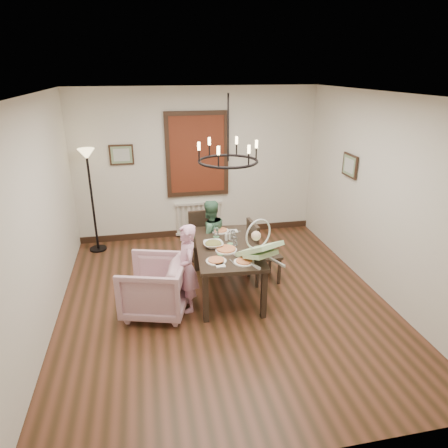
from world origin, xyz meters
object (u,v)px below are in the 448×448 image
object	(u,v)px
dining_table	(228,251)
chair_far	(203,240)
elderly_woman	(187,275)
floor_lamp	(92,203)
chair_right	(264,251)
armchair	(155,287)
seated_man	(210,242)
baby_bouncer	(259,247)
drinking_glass	(235,241)

from	to	relation	value
dining_table	chair_far	distance (m)	0.94
elderly_woman	floor_lamp	world-z (taller)	floor_lamp
chair_far	floor_lamp	world-z (taller)	floor_lamp
chair_right	elderly_woman	xyz separation A→B (m)	(-1.24, -0.55, 0.01)
chair_far	armchair	world-z (taller)	chair_far
armchair	seated_man	bearing A→B (deg)	154.26
elderly_woman	floor_lamp	xyz separation A→B (m)	(-1.39, 2.22, 0.39)
baby_bouncer	floor_lamp	bearing A→B (deg)	109.84
armchair	drinking_glass	xyz separation A→B (m)	(1.16, 0.31, 0.42)
elderly_woman	drinking_glass	size ratio (longest dim) A/B	7.84
armchair	floor_lamp	bearing A→B (deg)	-140.27
chair_far	armchair	distance (m)	1.47
elderly_woman	floor_lamp	size ratio (longest dim) A/B	0.56
dining_table	armchair	distance (m)	1.14
seated_man	dining_table	bearing A→B (deg)	84.84
chair_right	armchair	distance (m)	1.76
chair_far	armchair	bearing A→B (deg)	-127.66
chair_far	chair_right	world-z (taller)	chair_right
chair_right	seated_man	distance (m)	0.90
armchair	chair_right	bearing A→B (deg)	124.07
drinking_glass	floor_lamp	bearing A→B (deg)	138.20
elderly_woman	drinking_glass	distance (m)	0.85
dining_table	floor_lamp	world-z (taller)	floor_lamp
armchair	seated_man	xyz separation A→B (m)	(0.92, 1.01, 0.12)
elderly_woman	seated_man	bearing A→B (deg)	150.05
dining_table	seated_man	world-z (taller)	seated_man
armchair	elderly_woman	size ratio (longest dim) A/B	0.82
armchair	floor_lamp	world-z (taller)	floor_lamp
seated_man	chair_right	bearing A→B (deg)	130.85
dining_table	floor_lamp	size ratio (longest dim) A/B	0.90
baby_bouncer	chair_right	bearing A→B (deg)	43.32
elderly_woman	floor_lamp	distance (m)	2.64
elderly_woman	drinking_glass	xyz separation A→B (m)	(0.73, 0.33, 0.29)
chair_right	armchair	bearing A→B (deg)	102.21
chair_right	elderly_woman	distance (m)	1.35
dining_table	seated_man	bearing A→B (deg)	106.23
baby_bouncer	floor_lamp	world-z (taller)	floor_lamp
chair_far	elderly_woman	bearing A→B (deg)	-111.03
baby_bouncer	floor_lamp	distance (m)	3.34
dining_table	elderly_woman	bearing A→B (deg)	-147.30
floor_lamp	seated_man	bearing A→B (deg)	-32.55
seated_man	baby_bouncer	size ratio (longest dim) A/B	1.67
seated_man	floor_lamp	world-z (taller)	floor_lamp
armchair	seated_man	distance (m)	1.37
chair_right	baby_bouncer	bearing A→B (deg)	151.70
dining_table	seated_man	xyz separation A→B (m)	(-0.14, 0.69, -0.15)
chair_far	drinking_glass	distance (m)	1.01
baby_bouncer	drinking_glass	xyz separation A→B (m)	(-0.20, 0.53, -0.13)
chair_right	chair_far	bearing A→B (deg)	45.77
armchair	drinking_glass	world-z (taller)	drinking_glass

